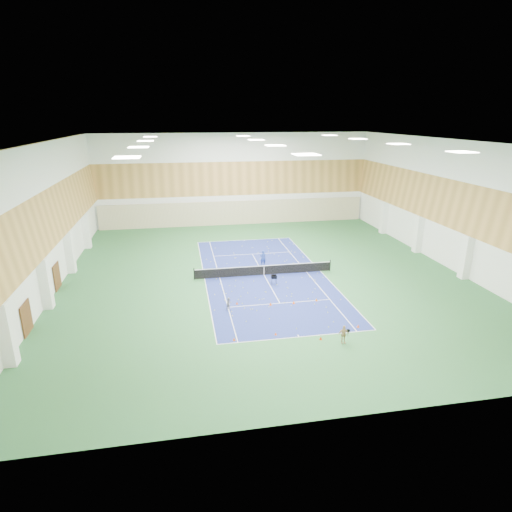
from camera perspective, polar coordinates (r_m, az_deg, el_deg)
The scene contains 22 objects.
ground at distance 39.65m, azimuth 1.07°, elevation -2.55°, with size 40.00×40.00×0.00m, color #285F31.
room_shell at distance 37.95m, azimuth 1.12°, elevation 5.95°, with size 36.00×40.00×12.00m, color white, non-canonical shape.
wood_cladding at distance 37.57m, azimuth 1.14°, elevation 8.93°, with size 36.00×40.00×8.00m, color #BA8945, non-canonical shape.
ceiling_light_grid at distance 37.14m, azimuth 1.18°, elevation 14.91°, with size 21.40×25.40×0.06m, color white, non-canonical shape.
court_surface at distance 39.65m, azimuth 1.07°, elevation -2.55°, with size 10.97×23.77×0.01m, color navy.
tennis_balls_scatter at distance 39.64m, azimuth 1.07°, elevation -2.49°, with size 10.57×22.77×0.07m, color yellow, non-canonical shape.
tennis_net at distance 39.46m, azimuth 1.07°, elevation -1.81°, with size 12.80×0.10×1.10m, color black, non-canonical shape.
back_curtain at distance 57.93m, azimuth -2.79°, elevation 5.77°, with size 35.40×0.16×3.20m, color #C6B793.
door_left_a at distance 32.89m, azimuth -28.27°, elevation -7.31°, with size 0.08×1.80×2.20m, color #593319.
door_left_b at distance 39.99m, azimuth -25.01°, elevation -2.47°, with size 0.08×1.80×2.20m, color #593319.
coach at distance 41.89m, azimuth 0.94°, elevation -0.26°, with size 0.57×0.38×1.57m, color #223D9C.
child_court at distance 32.68m, azimuth -3.62°, elevation -6.35°, with size 0.48×0.37×0.98m, color gray.
child_apron at distance 28.59m, azimuth 11.59°, elevation -10.20°, with size 0.74×0.31×1.26m, color tan.
ball_cart at distance 37.41m, azimuth 2.40°, elevation -3.18°, with size 0.49×0.49×0.84m, color black, non-canonical shape.
cone_svc_a at distance 33.68m, azimuth -2.55°, elevation -6.28°, with size 0.19×0.19×0.21m, color #FA540D.
cone_svc_b at distance 33.48m, azimuth 1.95°, elevation -6.39°, with size 0.22×0.22×0.24m, color #F85A0D.
cone_svc_c at distance 33.87m, azimuth 5.06°, elevation -6.16°, with size 0.22×0.22×0.24m, color #F34D0C.
cone_svc_d at distance 34.54m, azimuth 8.07°, elevation -5.77°, with size 0.22×0.22×0.24m, color orange.
cone_base_a at distance 28.59m, azimuth -2.94°, elevation -11.01°, with size 0.20×0.20×0.22m, color #F15E0C.
cone_base_b at distance 29.25m, azimuth 2.64°, elevation -10.31°, with size 0.18×0.18×0.20m, color #EF4D0C.
cone_base_c at distance 28.98m, azimuth 8.64°, elevation -10.76°, with size 0.21×0.21×0.23m, color red.
cone_base_d at distance 31.00m, azimuth 13.46°, elevation -9.07°, with size 0.20×0.20×0.22m, color #F2500C.
Camera 1 is at (-7.38, -36.34, 14.05)m, focal length 30.00 mm.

